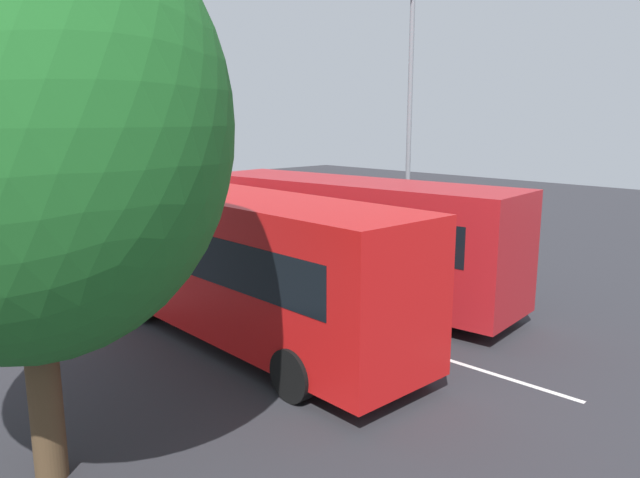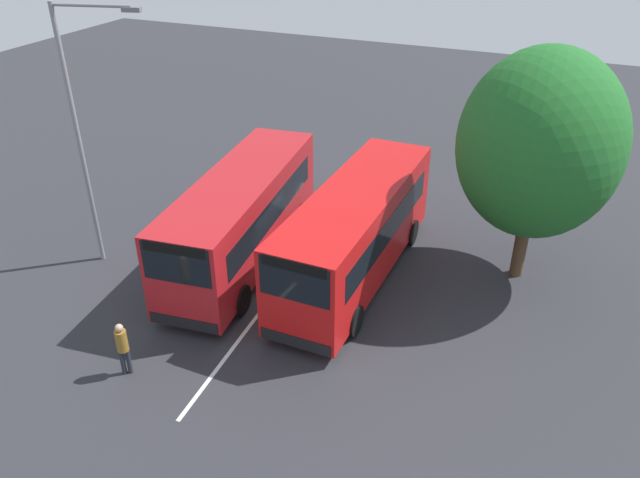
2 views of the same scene
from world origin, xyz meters
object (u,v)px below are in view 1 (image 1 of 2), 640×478
object	(u,v)px
depot_tree	(19,126)
street_lamp	(406,113)
bus_far_left	(352,235)
bus_center_left	(244,263)
pedestrian	(219,232)

from	to	relation	value
depot_tree	street_lamp	bearing A→B (deg)	-70.72
bus_far_left	street_lamp	bearing A→B (deg)	-74.50
bus_center_left	street_lamp	size ratio (longest dim) A/B	1.05
bus_far_left	pedestrian	world-z (taller)	bus_far_left
bus_center_left	pedestrian	distance (m)	8.17
bus_center_left	street_lamp	distance (m)	9.46
bus_center_left	depot_tree	bearing A→B (deg)	115.81
bus_far_left	street_lamp	world-z (taller)	street_lamp
bus_far_left	pedestrian	size ratio (longest dim) A/B	5.61
street_lamp	depot_tree	xyz separation A→B (m)	(-4.78, 13.68, -0.26)
street_lamp	depot_tree	distance (m)	14.49
bus_center_left	pedestrian	world-z (taller)	bus_center_left
bus_center_left	bus_far_left	bearing A→B (deg)	-81.27
bus_far_left	depot_tree	world-z (taller)	depot_tree
pedestrian	bus_center_left	bearing A→B (deg)	-71.27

